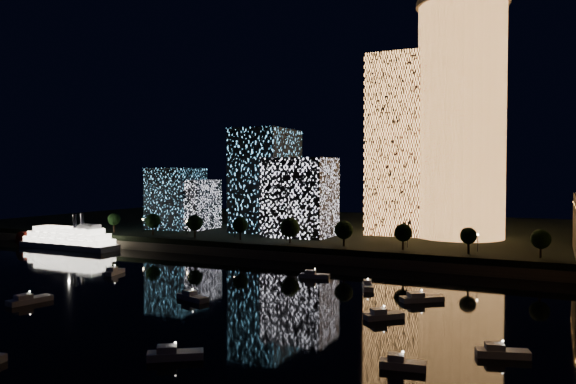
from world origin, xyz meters
name	(u,v)px	position (x,y,z in m)	size (l,w,h in m)	color
ground	(233,332)	(0.00, 0.00, 0.00)	(520.00, 520.00, 0.00)	black
far_bank	(421,234)	(0.00, 160.00, 2.50)	(420.00, 160.00, 5.00)	black
seawall	(367,261)	(0.00, 82.00, 1.50)	(420.00, 6.00, 3.00)	#6B5E4C
tower_cylindrical	(461,120)	(21.21, 130.72, 49.51)	(34.00, 34.00, 88.78)	#FFA251
tower_rectangular	(399,145)	(-3.17, 133.55, 40.54)	(22.34, 22.34, 71.08)	#FFA251
midrise_blocks	(245,191)	(-63.82, 115.92, 21.83)	(83.81, 36.19, 42.86)	white
riverboat	(65,239)	(-119.78, 71.25, 3.66)	(47.60, 11.19, 14.26)	silver
motorboats	(238,307)	(-7.32, 14.08, 0.81)	(114.73, 90.57, 2.78)	silver
esplanade_trees	(289,227)	(-30.22, 88.00, 10.47)	(165.40, 6.89, 8.95)	black
street_lamps	(287,229)	(-34.00, 94.00, 9.02)	(132.70, 0.70, 5.65)	black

